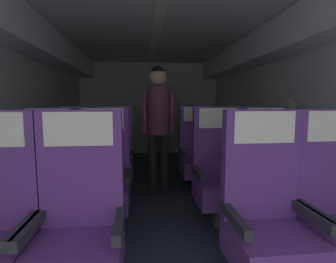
{
  "coord_description": "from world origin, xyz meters",
  "views": [
    {
      "loc": [
        -0.2,
        0.18,
        1.2
      ],
      "look_at": [
        0.15,
        3.4,
        0.83
      ],
      "focal_mm": 26.55,
      "sensor_mm": 36.0,
      "label": 1
    }
  ],
  "objects_px": {
    "seat_b_left_window": "(48,181)",
    "flight_attendant": "(158,115)",
    "seat_a_right_window": "(267,220)",
    "seat_c_left_aisle": "(114,157)",
    "seat_c_right_aisle": "(233,155)",
    "seat_c_right_window": "(198,155)",
    "seat_a_left_aisle": "(79,228)",
    "seat_b_right_aisle": "(267,174)",
    "seat_b_left_aisle": "(103,179)",
    "seat_c_left_window": "(76,158)",
    "seat_b_right_window": "(220,175)"
  },
  "relations": [
    {
      "from": "seat_b_left_aisle",
      "to": "seat_b_right_window",
      "type": "xyz_separation_m",
      "value": [
        1.14,
        0.02,
        0.0
      ]
    },
    {
      "from": "seat_a_left_aisle",
      "to": "seat_a_right_window",
      "type": "xyz_separation_m",
      "value": [
        1.13,
        -0.02,
        0.0
      ]
    },
    {
      "from": "seat_c_left_window",
      "to": "flight_attendant",
      "type": "distance_m",
      "value": 1.22
    },
    {
      "from": "seat_a_left_aisle",
      "to": "flight_attendant",
      "type": "height_order",
      "value": "flight_attendant"
    },
    {
      "from": "seat_c_right_aisle",
      "to": "seat_c_right_window",
      "type": "height_order",
      "value": "same"
    },
    {
      "from": "seat_c_right_window",
      "to": "flight_attendant",
      "type": "xyz_separation_m",
      "value": [
        -0.56,
        -0.06,
        0.56
      ]
    },
    {
      "from": "seat_b_right_aisle",
      "to": "seat_c_left_aisle",
      "type": "distance_m",
      "value": 1.9
    },
    {
      "from": "seat_b_right_window",
      "to": "flight_attendant",
      "type": "xyz_separation_m",
      "value": [
        -0.55,
        0.89,
        0.56
      ]
    },
    {
      "from": "seat_a_left_aisle",
      "to": "seat_c_right_window",
      "type": "distance_m",
      "value": 2.22
    },
    {
      "from": "seat_b_left_aisle",
      "to": "seat_c_left_window",
      "type": "xyz_separation_m",
      "value": [
        -0.5,
        0.96,
        0.0
      ]
    },
    {
      "from": "seat_a_left_aisle",
      "to": "seat_c_right_window",
      "type": "relative_size",
      "value": 1.0
    },
    {
      "from": "seat_a_left_aisle",
      "to": "seat_c_left_window",
      "type": "xyz_separation_m",
      "value": [
        -0.5,
        1.89,
        0.0
      ]
    },
    {
      "from": "seat_c_left_aisle",
      "to": "flight_attendant",
      "type": "height_order",
      "value": "flight_attendant"
    },
    {
      "from": "seat_b_left_aisle",
      "to": "seat_c_left_aisle",
      "type": "xyz_separation_m",
      "value": [
        -0.0,
        0.96,
        0.0
      ]
    },
    {
      "from": "seat_b_left_window",
      "to": "flight_attendant",
      "type": "xyz_separation_m",
      "value": [
        1.09,
        0.9,
        0.56
      ]
    },
    {
      "from": "seat_a_right_window",
      "to": "seat_b_left_window",
      "type": "relative_size",
      "value": 1.0
    },
    {
      "from": "seat_c_left_aisle",
      "to": "seat_c_right_window",
      "type": "relative_size",
      "value": 1.0
    },
    {
      "from": "seat_a_right_window",
      "to": "seat_b_right_aisle",
      "type": "height_order",
      "value": "same"
    },
    {
      "from": "seat_a_left_aisle",
      "to": "seat_c_right_aisle",
      "type": "distance_m",
      "value": 2.5
    },
    {
      "from": "seat_c_right_window",
      "to": "seat_b_right_window",
      "type": "bearing_deg",
      "value": -90.36
    },
    {
      "from": "seat_c_right_aisle",
      "to": "seat_c_right_window",
      "type": "bearing_deg",
      "value": 178.86
    },
    {
      "from": "seat_a_right_window",
      "to": "seat_c_right_aisle",
      "type": "height_order",
      "value": "same"
    },
    {
      "from": "seat_b_left_window",
      "to": "seat_b_left_aisle",
      "type": "bearing_deg",
      "value": -0.08
    },
    {
      "from": "seat_a_right_window",
      "to": "seat_a_left_aisle",
      "type": "bearing_deg",
      "value": 179.0
    },
    {
      "from": "seat_b_right_window",
      "to": "seat_c_right_window",
      "type": "relative_size",
      "value": 1.0
    },
    {
      "from": "seat_b_left_aisle",
      "to": "seat_c_left_window",
      "type": "relative_size",
      "value": 1.0
    },
    {
      "from": "seat_b_right_aisle",
      "to": "seat_b_left_window",
      "type": "bearing_deg",
      "value": -180.0
    },
    {
      "from": "seat_b_left_aisle",
      "to": "seat_c_right_window",
      "type": "height_order",
      "value": "same"
    },
    {
      "from": "seat_b_right_window",
      "to": "flight_attendant",
      "type": "bearing_deg",
      "value": 121.9
    },
    {
      "from": "seat_a_right_window",
      "to": "seat_b_right_aisle",
      "type": "relative_size",
      "value": 1.0
    },
    {
      "from": "seat_b_right_window",
      "to": "flight_attendant",
      "type": "relative_size",
      "value": 0.69
    },
    {
      "from": "seat_a_right_window",
      "to": "flight_attendant",
      "type": "relative_size",
      "value": 0.69
    },
    {
      "from": "seat_b_right_window",
      "to": "seat_c_right_aisle",
      "type": "height_order",
      "value": "same"
    },
    {
      "from": "seat_a_left_aisle",
      "to": "seat_a_right_window",
      "type": "bearing_deg",
      "value": -1.0
    },
    {
      "from": "seat_b_left_aisle",
      "to": "seat_c_left_aisle",
      "type": "height_order",
      "value": "same"
    },
    {
      "from": "seat_b_left_aisle",
      "to": "flight_attendant",
      "type": "bearing_deg",
      "value": 56.96
    },
    {
      "from": "seat_c_right_aisle",
      "to": "seat_a_right_window",
      "type": "bearing_deg",
      "value": -104.74
    },
    {
      "from": "seat_b_left_window",
      "to": "seat_c_left_window",
      "type": "distance_m",
      "value": 0.96
    },
    {
      "from": "seat_b_right_window",
      "to": "seat_c_left_aisle",
      "type": "bearing_deg",
      "value": 140.54
    },
    {
      "from": "seat_a_left_aisle",
      "to": "seat_b_left_window",
      "type": "distance_m",
      "value": 1.06
    },
    {
      "from": "seat_b_left_window",
      "to": "seat_c_left_window",
      "type": "relative_size",
      "value": 1.0
    },
    {
      "from": "seat_b_right_window",
      "to": "seat_c_right_window",
      "type": "height_order",
      "value": "same"
    },
    {
      "from": "seat_a_right_window",
      "to": "seat_b_right_window",
      "type": "distance_m",
      "value": 0.97
    },
    {
      "from": "seat_a_right_window",
      "to": "seat_c_left_aisle",
      "type": "distance_m",
      "value": 2.22
    },
    {
      "from": "seat_c_left_window",
      "to": "seat_b_left_window",
      "type": "bearing_deg",
      "value": -90.45
    },
    {
      "from": "seat_c_left_window",
      "to": "seat_c_right_window",
      "type": "distance_m",
      "value": 1.64
    },
    {
      "from": "seat_c_left_window",
      "to": "flight_attendant",
      "type": "relative_size",
      "value": 0.69
    },
    {
      "from": "seat_c_right_aisle",
      "to": "seat_b_right_window",
      "type": "bearing_deg",
      "value": -117.74
    },
    {
      "from": "seat_c_right_aisle",
      "to": "flight_attendant",
      "type": "xyz_separation_m",
      "value": [
        -1.05,
        -0.05,
        0.56
      ]
    },
    {
      "from": "seat_c_right_window",
      "to": "seat_a_left_aisle",
      "type": "bearing_deg",
      "value": -121.05
    }
  ]
}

